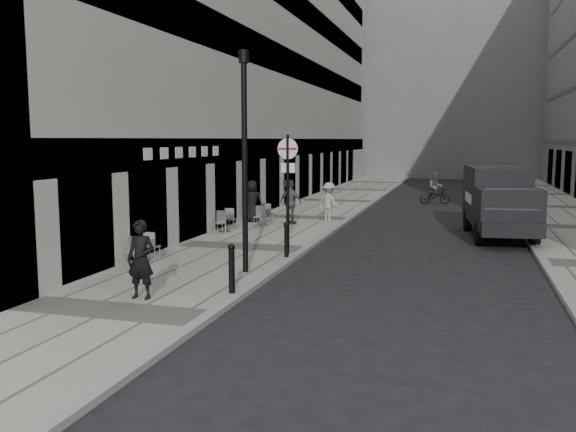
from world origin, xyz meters
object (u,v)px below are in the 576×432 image
(sign_post, at_px, (288,179))
(panel_van, at_px, (499,198))
(lamppost, at_px, (245,151))
(cyclist, at_px, (435,192))
(walking_man, at_px, (141,259))

(sign_post, distance_m, panel_van, 8.62)
(lamppost, xyz_separation_m, cyclist, (3.90, 19.51, -2.54))
(sign_post, distance_m, cyclist, 17.40)
(sign_post, xyz_separation_m, panel_van, (6.18, 5.93, -0.96))
(walking_man, relative_size, lamppost, 0.30)
(walking_man, bearing_deg, panel_van, 55.62)
(walking_man, height_order, cyclist, walking_man)
(walking_man, xyz_separation_m, cyclist, (5.14, 22.60, -0.29))
(walking_man, bearing_deg, cyclist, 76.87)
(panel_van, height_order, cyclist, panel_van)
(lamppost, bearing_deg, walking_man, -111.97)
(sign_post, bearing_deg, lamppost, -97.72)
(walking_man, bearing_deg, sign_post, 73.43)
(sign_post, xyz_separation_m, cyclist, (3.50, 16.96, -1.70))
(sign_post, relative_size, lamppost, 0.63)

